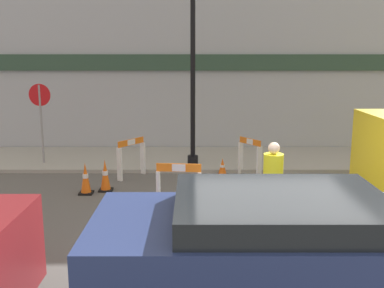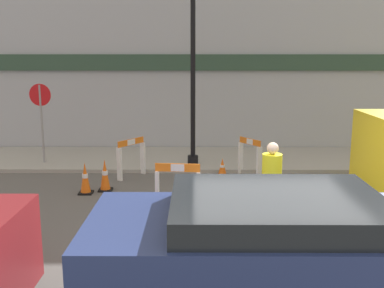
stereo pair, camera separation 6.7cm
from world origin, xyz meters
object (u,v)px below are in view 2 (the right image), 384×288
streetlamp_post (193,9)px  parked_car_1 (274,260)px  person_worker (271,185)px  stop_sign (41,110)px

streetlamp_post → parked_car_1: size_ratio=1.65×
person_worker → parked_car_1: parked_car_1 is taller
person_worker → parked_car_1: bearing=140.7°
streetlamp_post → stop_sign: streetlamp_post is taller
stop_sign → parked_car_1: stop_sign is taller
person_worker → streetlamp_post: bearing=-13.6°
stop_sign → person_worker: stop_sign is taller
person_worker → stop_sign: bearing=19.1°
streetlamp_post → stop_sign: size_ratio=2.98×
stop_sign → person_worker: size_ratio=1.36×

